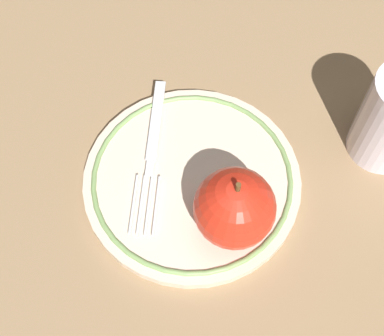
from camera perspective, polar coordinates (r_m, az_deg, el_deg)
ground_plane at (r=0.58m, az=-0.41°, el=-3.62°), size 2.00×2.00×0.00m
plate at (r=0.58m, az=0.00°, el=-1.29°), size 0.24×0.24×0.02m
apple_red_whole at (r=0.52m, az=4.56°, el=-4.28°), size 0.08×0.08×0.09m
fork at (r=0.59m, az=-4.26°, el=2.10°), size 0.15×0.15×0.00m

